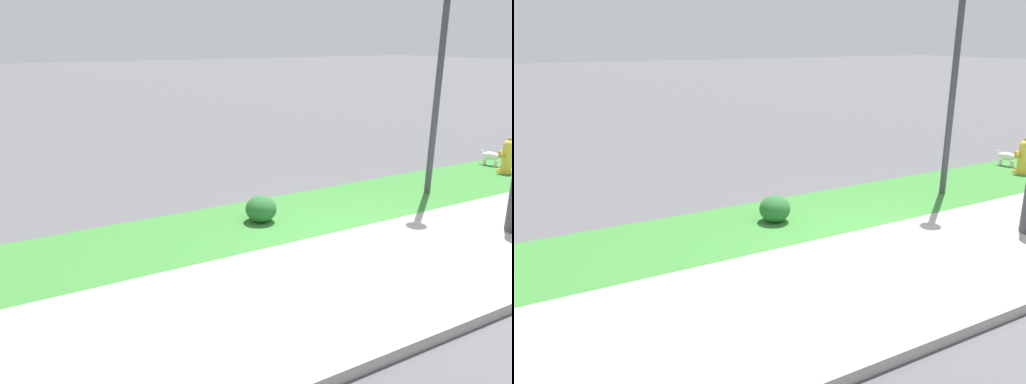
% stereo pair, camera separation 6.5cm
% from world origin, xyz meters
% --- Properties ---
extents(ground_plane, '(120.00, 120.00, 0.00)m').
position_xyz_m(ground_plane, '(0.00, 0.00, 0.00)').
color(ground_plane, '#515154').
extents(sidewalk_pavement, '(18.00, 2.50, 0.01)m').
position_xyz_m(sidewalk_pavement, '(0.00, 0.00, 0.01)').
color(sidewalk_pavement, '#9E9993').
rests_on(sidewalk_pavement, ground).
extents(grass_verge, '(18.00, 1.91, 0.01)m').
position_xyz_m(grass_verge, '(0.00, 2.20, 0.00)').
color(grass_verge, '#387A33').
rests_on(grass_verge, ground).
extents(street_curb, '(18.00, 0.16, 0.12)m').
position_xyz_m(street_curb, '(0.00, -1.33, 0.06)').
color(street_curb, '#9E9993').
rests_on(street_curb, ground).
extents(fire_hydrant_across_street, '(0.41, 0.39, 0.74)m').
position_xyz_m(fire_hydrant_across_street, '(4.95, 2.19, 0.36)').
color(fire_hydrant_across_street, gold).
rests_on(fire_hydrant_across_street, ground).
extents(small_white_dog, '(0.27, 0.52, 0.37)m').
position_xyz_m(small_white_dog, '(5.21, 2.71, 0.22)').
color(small_white_dog, white).
rests_on(small_white_dog, ground).
extents(street_lamp, '(0.32, 0.32, 4.73)m').
position_xyz_m(street_lamp, '(2.39, 1.98, 3.12)').
color(street_lamp, '#3D3D42').
rests_on(street_lamp, ground).
extents(shrub_bush_near_lamp, '(0.48, 0.48, 0.41)m').
position_xyz_m(shrub_bush_near_lamp, '(-1.00, 2.19, 0.20)').
color(shrub_bush_near_lamp, '#28662D').
rests_on(shrub_bush_near_lamp, ground).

